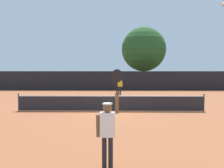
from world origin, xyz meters
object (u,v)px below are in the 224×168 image
object	(u,v)px
large_tree	(144,49)
player_receiving	(120,85)
player_serving	(108,125)
parked_car_near	(126,81)
parked_car_mid	(180,82)
tennis_ball	(96,114)

from	to	relation	value
large_tree	player_receiving	bearing A→B (deg)	-108.38
player_serving	large_tree	size ratio (longest dim) A/B	0.30
player_serving	parked_car_near	world-z (taller)	player_serving
parked_car_mid	parked_car_near	bearing A→B (deg)	170.60
large_tree	parked_car_near	bearing A→B (deg)	134.27
tennis_ball	player_serving	bearing A→B (deg)	-83.50
tennis_ball	player_receiving	bearing A→B (deg)	82.94
player_serving	tennis_ball	distance (m)	8.12
parked_car_mid	player_receiving	bearing A→B (deg)	-124.60
player_serving	parked_car_mid	size ratio (longest dim) A/B	0.59
player_serving	player_receiving	world-z (taller)	player_serving
player_receiving	large_tree	size ratio (longest dim) A/B	0.19
player_receiving	tennis_ball	size ratio (longest dim) A/B	24.19
tennis_ball	large_tree	size ratio (longest dim) A/B	0.01
player_serving	parked_car_mid	bearing A→B (deg)	73.11
player_serving	parked_car_mid	distance (m)	32.38
player_serving	tennis_ball	world-z (taller)	player_serving
player_receiving	parked_car_near	xyz separation A→B (m)	(1.20, 12.98, -0.23)
player_receiving	tennis_ball	world-z (taller)	player_receiving
player_serving	player_receiving	bearing A→B (deg)	88.41
tennis_ball	large_tree	world-z (taller)	large_tree
tennis_ball	parked_car_near	world-z (taller)	parked_car_near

